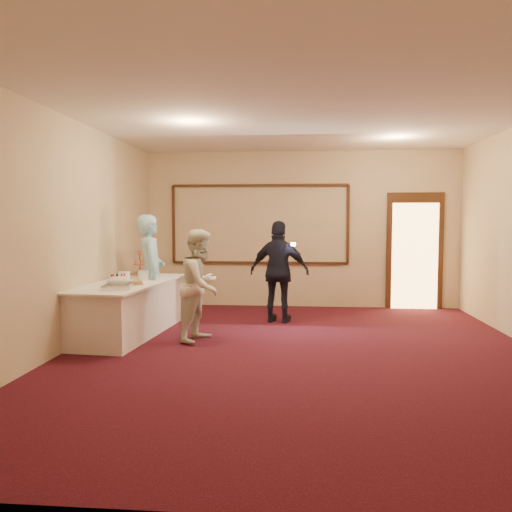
# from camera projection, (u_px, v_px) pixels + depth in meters

# --- Properties ---
(floor) EXTENTS (7.00, 7.00, 0.00)m
(floor) POSITION_uv_depth(u_px,v_px,m) (301.00, 353.00, 6.26)
(floor) COLOR black
(floor) RESTS_ON ground
(room_walls) EXTENTS (6.04, 7.04, 3.02)m
(room_walls) POSITION_uv_depth(u_px,v_px,m) (302.00, 191.00, 6.12)
(room_walls) COLOR beige
(room_walls) RESTS_ON floor
(wall_molding) EXTENTS (3.45, 0.04, 1.55)m
(wall_molding) POSITION_uv_depth(u_px,v_px,m) (260.00, 224.00, 9.67)
(wall_molding) COLOR #361910
(wall_molding) RESTS_ON room_walls
(doorway) EXTENTS (1.05, 0.07, 2.20)m
(doorway) POSITION_uv_depth(u_px,v_px,m) (415.00, 252.00, 9.44)
(doorway) COLOR #361910
(doorway) RESTS_ON floor
(buffet_table) EXTENTS (1.18, 2.57, 0.77)m
(buffet_table) POSITION_uv_depth(u_px,v_px,m) (129.00, 308.00, 7.33)
(buffet_table) COLOR white
(buffet_table) RESTS_ON floor
(pavlova_tray) EXTENTS (0.42, 0.52, 0.18)m
(pavlova_tray) POSITION_uv_depth(u_px,v_px,m) (118.00, 283.00, 6.56)
(pavlova_tray) COLOR silver
(pavlova_tray) RESTS_ON buffet_table
(cupcake_stand) EXTENTS (0.31, 0.31, 0.46)m
(cupcake_stand) POSITION_uv_depth(u_px,v_px,m) (140.00, 265.00, 8.27)
(cupcake_stand) COLOR #E95964
(cupcake_stand) RESTS_ON buffet_table
(plate_stack_a) EXTENTS (0.18, 0.18, 0.15)m
(plate_stack_a) POSITION_uv_depth(u_px,v_px,m) (124.00, 276.00, 7.37)
(plate_stack_a) COLOR white
(plate_stack_a) RESTS_ON buffet_table
(plate_stack_b) EXTENTS (0.17, 0.17, 0.14)m
(plate_stack_b) POSITION_uv_depth(u_px,v_px,m) (143.00, 275.00, 7.57)
(plate_stack_b) COLOR white
(plate_stack_b) RESTS_ON buffet_table
(tart) EXTENTS (0.26, 0.26, 0.05)m
(tart) POSITION_uv_depth(u_px,v_px,m) (135.00, 283.00, 6.94)
(tart) COLOR white
(tart) RESTS_ON buffet_table
(man) EXTENTS (0.61, 0.75, 1.76)m
(man) POSITION_uv_depth(u_px,v_px,m) (151.00, 271.00, 7.75)
(man) COLOR #91CAE8
(man) RESTS_ON floor
(woman) EXTENTS (0.77, 0.89, 1.55)m
(woman) POSITION_uv_depth(u_px,v_px,m) (201.00, 285.00, 6.92)
(woman) COLOR silver
(woman) RESTS_ON floor
(guest) EXTENTS (1.03, 0.58, 1.67)m
(guest) POSITION_uv_depth(u_px,v_px,m) (279.00, 272.00, 8.16)
(guest) COLOR black
(guest) RESTS_ON floor
(camera_flash) EXTENTS (0.07, 0.04, 0.05)m
(camera_flash) POSITION_uv_depth(u_px,v_px,m) (293.00, 244.00, 7.85)
(camera_flash) COLOR white
(camera_flash) RESTS_ON guest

